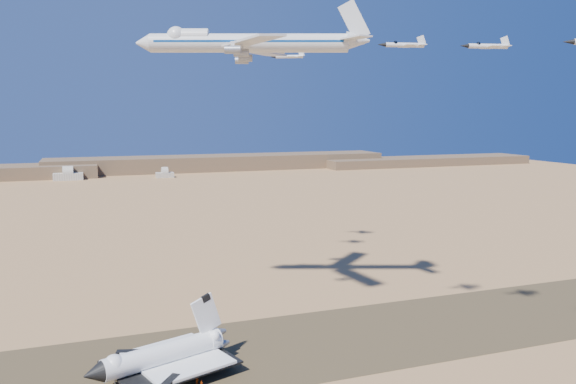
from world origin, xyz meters
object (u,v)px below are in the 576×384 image
object	(u,v)px
crew_a	(197,381)
chase_jet_b	(487,46)
shuttle	(163,357)
crew_b	(197,380)
carrier_747	(242,43)
crew_c	(201,384)
chase_jet_a	(404,45)
chase_jet_f	(289,57)
chase_jet_e	(270,52)

from	to	relation	value
crew_a	chase_jet_b	distance (m)	116.76
shuttle	crew_b	world-z (taller)	shuttle
carrier_747	crew_c	size ratio (longest dim) A/B	40.29
chase_jet_a	shuttle	bearing A→B (deg)	-173.49
shuttle	chase_jet_a	size ratio (longest dim) A/B	3.00
shuttle	crew_a	bearing A→B (deg)	-65.79
chase_jet_a	chase_jet_f	size ratio (longest dim) A/B	0.92
chase_jet_b	chase_jet_e	size ratio (longest dim) A/B	0.98
carrier_747	chase_jet_e	world-z (taller)	carrier_747
crew_c	chase_jet_f	world-z (taller)	chase_jet_f
crew_a	crew_b	world-z (taller)	crew_a
shuttle	crew_b	bearing A→B (deg)	-62.43
chase_jet_a	chase_jet_b	world-z (taller)	chase_jet_a
carrier_747	crew_a	size ratio (longest dim) A/B	41.49
carrier_747	crew_b	size ratio (longest dim) A/B	44.27
crew_c	crew_a	bearing A→B (deg)	-7.42
crew_a	chase_jet_f	distance (m)	158.44
crew_a	crew_b	bearing A→B (deg)	-35.14
shuttle	crew_a	size ratio (longest dim) A/B	22.80
shuttle	chase_jet_a	world-z (taller)	chase_jet_a
carrier_747	chase_jet_f	xyz separation A→B (m)	(39.50, 65.51, 3.10)
shuttle	chase_jet_b	world-z (taller)	chase_jet_b
crew_b	chase_jet_e	distance (m)	137.90
crew_a	crew_b	xyz separation A→B (m)	(0.31, 0.59, -0.06)
shuttle	carrier_747	size ratio (longest dim) A/B	0.55
chase_jet_b	crew_b	bearing A→B (deg)	-176.34
crew_b	crew_c	bearing A→B (deg)	155.75
crew_a	chase_jet_f	size ratio (longest dim) A/B	0.12
chase_jet_a	crew_a	bearing A→B (deg)	-166.51
shuttle	crew_c	distance (m)	13.63
carrier_747	crew_a	world-z (taller)	carrier_747
crew_c	chase_jet_f	bearing A→B (deg)	-65.22
crew_b	chase_jet_a	xyz separation A→B (m)	(59.82, 1.55, 87.96)
carrier_747	chase_jet_a	bearing A→B (deg)	-30.29
chase_jet_f	crew_a	bearing A→B (deg)	-92.14
shuttle	chase_jet_f	world-z (taller)	chase_jet_f
chase_jet_a	chase_jet_f	bearing A→B (deg)	99.11
chase_jet_a	chase_jet_e	distance (m)	87.58
shuttle	crew_c	xyz separation A→B (m)	(8.45, -9.74, -4.43)
crew_c	chase_jet_b	size ratio (longest dim) A/B	0.14
crew_a	chase_jet_a	size ratio (longest dim) A/B	0.13
crew_a	chase_jet_a	world-z (taller)	chase_jet_a
crew_a	carrier_747	bearing A→B (deg)	-36.97
shuttle	crew_b	xyz separation A→B (m)	(7.83, -7.41, -4.51)
shuttle	chase_jet_e	world-z (taller)	chase_jet_e
crew_a	crew_c	bearing A→B (deg)	-159.22
carrier_747	crew_b	world-z (taller)	carrier_747
carrier_747	crew_c	distance (m)	105.20
crew_a	chase_jet_a	distance (m)	106.52
crew_a	chase_jet_f	world-z (taller)	chase_jet_f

